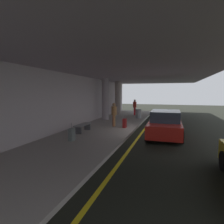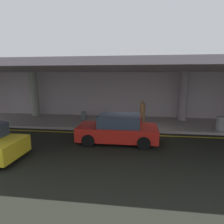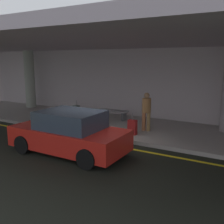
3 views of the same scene
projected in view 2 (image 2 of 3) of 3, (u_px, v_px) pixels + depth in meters
The scene contains 13 objects.
ground_plane at pixel (127, 137), 10.89m from camera, with size 60.00×60.00×0.00m, color black.
sidewalk at pixel (129, 123), 13.90m from camera, with size 26.00×4.20×0.15m, color #9B938F.
lane_stripe_yellow at pixel (127, 134), 11.35m from camera, with size 26.00×0.14×0.01m, color yellow.
support_column_left_mid at pixel (34, 94), 15.81m from camera, with size 0.64×0.64×3.65m, color #959B8D.
support_column_center at pixel (183, 96), 14.29m from camera, with size 0.64×0.64×3.65m, color gray.
ceiling_overhang at pixel (130, 69), 12.70m from camera, with size 28.00×13.20×0.30m, color #988B98.
terminal_back_wall at pixel (131, 95), 15.76m from camera, with size 26.00×0.30×3.80m, color #B7ABAF.
car_red at pixel (118, 129), 9.88m from camera, with size 4.10×1.92×1.50m.
person_waiting_for_ride at pixel (142, 110), 13.12m from camera, with size 0.38×0.38×1.68m.
suitcase_upright_primary at pixel (84, 116), 14.62m from camera, with size 0.36×0.22×0.90m.
suitcase_upright_secondary at pixel (139, 122), 12.44m from camera, with size 0.36×0.22×0.90m.
bench_metal at pixel (111, 115), 14.77m from camera, with size 1.60×0.50×0.48m.
trash_bin_steel at pixel (221, 123), 11.70m from camera, with size 0.56×0.56×0.85m, color gray.
Camera 2 is at (0.48, -10.47, 3.40)m, focal length 30.32 mm.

